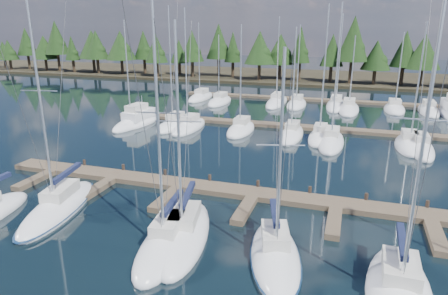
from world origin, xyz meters
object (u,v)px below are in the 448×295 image
(motor_yacht_left, at_px, (139,120))
(front_sailboat_2, at_px, (167,243))
(front_sailboat_1, at_px, (59,207))
(front_sailboat_5, at_px, (399,291))
(front_sailboat_3, at_px, (184,234))
(main_dock, at_px, (253,197))
(front_sailboat_4, at_px, (275,256))

(motor_yacht_left, bearing_deg, front_sailboat_2, -57.56)
(front_sailboat_1, bearing_deg, front_sailboat_5, -6.83)
(front_sailboat_2, xyz_separation_m, front_sailboat_3, (0.54, 1.26, -0.02))
(main_dock, bearing_deg, motor_yacht_left, 137.27)
(front_sailboat_3, relative_size, front_sailboat_5, 0.85)
(front_sailboat_1, distance_m, front_sailboat_5, 21.95)
(front_sailboat_4, height_order, front_sailboat_5, front_sailboat_5)
(front_sailboat_1, bearing_deg, front_sailboat_4, -5.06)
(main_dock, distance_m, motor_yacht_left, 27.29)
(front_sailboat_5, height_order, motor_yacht_left, front_sailboat_5)
(front_sailboat_2, bearing_deg, motor_yacht_left, 122.44)
(main_dock, bearing_deg, front_sailboat_4, -67.07)
(front_sailboat_3, bearing_deg, main_dock, 69.22)
(front_sailboat_5, bearing_deg, front_sailboat_3, 171.32)
(front_sailboat_3, height_order, front_sailboat_5, front_sailboat_5)
(front_sailboat_5, bearing_deg, main_dock, 137.23)
(front_sailboat_2, xyz_separation_m, motor_yacht_left, (-16.91, 26.61, 0.19))
(main_dock, xyz_separation_m, front_sailboat_4, (3.14, -7.43, 0.08))
(front_sailboat_1, height_order, motor_yacht_left, front_sailboat_1)
(main_dock, height_order, front_sailboat_2, front_sailboat_2)
(motor_yacht_left, bearing_deg, front_sailboat_5, -42.74)
(main_dock, distance_m, front_sailboat_3, 7.31)
(main_dock, height_order, motor_yacht_left, motor_yacht_left)
(front_sailboat_2, bearing_deg, front_sailboat_1, 167.63)
(front_sailboat_1, distance_m, front_sailboat_4, 15.63)
(front_sailboat_2, relative_size, front_sailboat_5, 0.93)
(front_sailboat_1, xyz_separation_m, front_sailboat_5, (21.79, -2.61, 0.01))
(front_sailboat_1, bearing_deg, front_sailboat_3, -4.55)
(front_sailboat_2, height_order, front_sailboat_5, front_sailboat_5)
(front_sailboat_1, xyz_separation_m, front_sailboat_3, (9.83, -0.78, -0.01))
(front_sailboat_3, distance_m, front_sailboat_5, 12.10)
(front_sailboat_1, relative_size, front_sailboat_2, 1.05)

